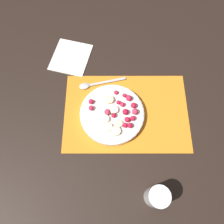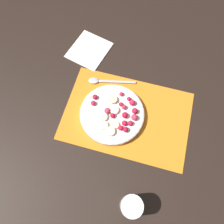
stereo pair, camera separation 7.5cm
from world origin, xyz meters
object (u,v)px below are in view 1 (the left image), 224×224
fruit_bowl (112,114)px  drinking_glass (157,197)px  napkin (71,57)px  spoon (93,84)px

fruit_bowl → drinking_glass: size_ratio=2.25×
fruit_bowl → napkin: 0.31m
spoon → drinking_glass: 0.45m
spoon → napkin: bearing=-66.2°
fruit_bowl → spoon: bearing=-59.7°
fruit_bowl → drinking_glass: bearing=115.3°
napkin → fruit_bowl: bearing=123.5°
fruit_bowl → drinking_glass: 0.30m
drinking_glass → napkin: (0.30, -0.53, -0.05)m
fruit_bowl → drinking_glass: drinking_glass is taller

